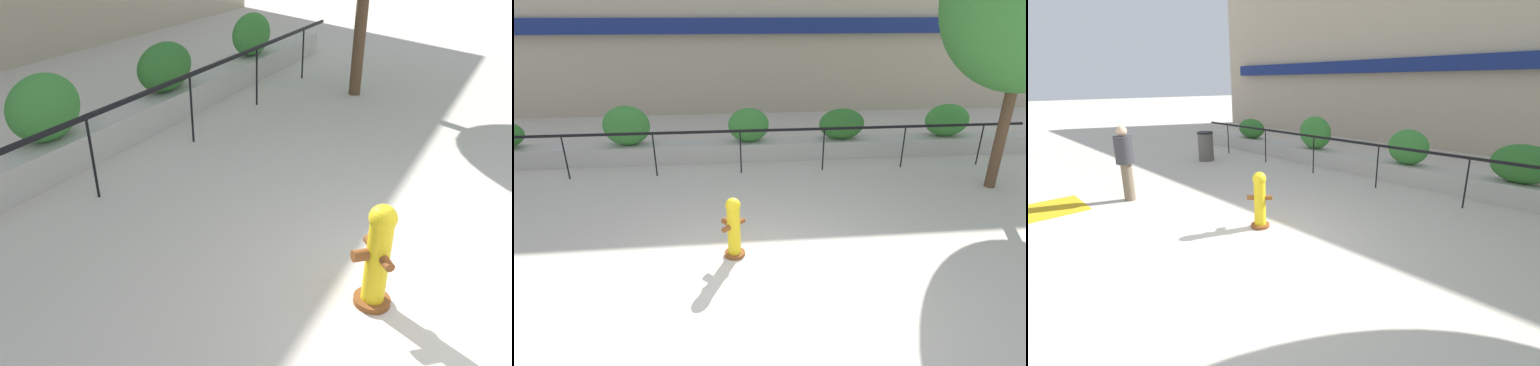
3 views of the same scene
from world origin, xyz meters
The scene contains 12 objects.
ground_plane centered at (0.00, 0.00, 0.00)m, with size 120.00×120.00×0.00m, color beige.
building_facade centered at (0.00, 11.98, 3.99)m, with size 30.00×1.36×8.00m.
planter_wall_low centered at (0.00, 6.00, 0.25)m, with size 18.00×0.70×0.50m, color #B7B2A8.
fence_railing_segment centered at (0.00, 4.90, 1.02)m, with size 15.00×0.05×1.15m.
hedge_bush_0 centered at (-6.34, 6.00, 0.88)m, with size 1.36×0.70×0.76m, color #2D6B28.
hedge_bush_1 centered at (-3.02, 6.00, 1.04)m, with size 1.24×0.70×1.08m, color #387F33.
hedge_bush_2 centered at (0.26, 6.00, 0.97)m, with size 1.13×0.68×0.94m, color #387F33.
hedge_bush_3 centered at (2.90, 6.00, 0.93)m, with size 1.29×0.68×0.87m, color #2D6B28.
fire_hydrant centered at (-0.24, 1.10, 0.55)m, with size 0.50×0.50×1.08m.
pedestrian centered at (-3.58, -0.03, 0.99)m, with size 0.56×0.56×1.73m.
tactile_warning_pad centered at (-4.20, -1.53, 0.01)m, with size 1.32×1.32×0.01m, color gold.
trash_bin centered at (-5.99, 3.61, 0.51)m, with size 0.55×0.55×1.01m.
Camera 3 is at (4.35, -2.85, 2.64)m, focal length 24.00 mm.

